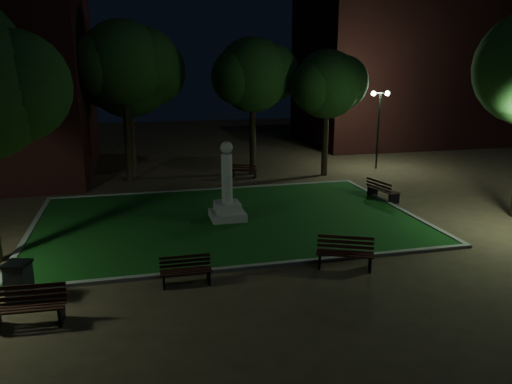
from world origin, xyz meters
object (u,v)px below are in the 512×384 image
bench_far_side (244,171)px  monument (227,198)px  bench_near_right (345,254)px  trash_bin (19,281)px  bench_near_left (186,271)px  bench_right_side (382,191)px  bench_west_near (29,307)px

bench_far_side → monument: bearing=97.2°
bench_near_right → trash_bin: size_ratio=1.73×
bench_near_left → trash_bin: 4.50m
bench_near_right → bench_right_side: (4.97, 7.06, -0.00)m
bench_right_side → bench_far_side: bench_right_side is taller
bench_near_right → bench_west_near: bench_near_right is taller
monument → trash_bin: 8.85m
monument → trash_bin: monument is taller
bench_right_side → bench_far_side: (-5.29, 6.22, -0.08)m
bench_far_side → bench_right_side: bearing=154.9°
trash_bin → bench_far_side: bearing=55.3°
bench_far_side → bench_near_right: bearing=115.9°
bench_near_right → bench_west_near: 9.11m
trash_bin → bench_west_near: bearing=-71.3°
monument → bench_west_near: bearing=-131.4°
monument → bench_near_left: (-2.30, -5.71, -0.57)m
bench_west_near → bench_far_side: bench_west_near is taller
monument → bench_right_side: bearing=10.2°
bench_near_left → bench_west_near: 4.24m
bench_west_near → bench_right_side: bearing=34.2°
bench_near_left → bench_west_near: bearing=-160.1°
bench_near_left → bench_west_near: (-3.99, -1.42, 0.06)m
bench_right_side → trash_bin: trash_bin is taller
bench_near_left → monument: bearing=68.4°
bench_near_right → bench_far_side: bench_near_right is taller
bench_near_left → bench_near_right: 5.00m
bench_west_near → monument: bearing=51.4°
monument → bench_right_side: (7.67, 1.38, -0.50)m
bench_near_right → bench_west_near: (-8.99, -1.45, -0.01)m
bench_west_near → bench_right_side: 16.35m
monument → bench_near_left: monument is taller
bench_west_near → trash_bin: size_ratio=1.63×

